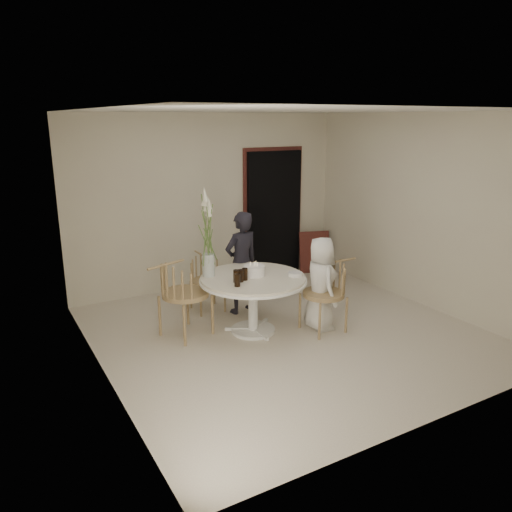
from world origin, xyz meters
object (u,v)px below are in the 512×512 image
table (253,285)px  chair_left (176,289)px  chair_far (204,274)px  birthday_cake (254,271)px  flower_vase (208,237)px  chair_right (332,285)px  girl (241,263)px  boy (321,284)px

table → chair_left: 0.94m
chair_far → birthday_cake: birthday_cake is taller
flower_vase → chair_right: bearing=-27.1°
girl → flower_vase: (-0.66, -0.37, 0.51)m
chair_right → girl: girl is taller
flower_vase → chair_far: bearing=70.5°
chair_left → table: bearing=-126.7°
table → chair_right: (0.91, -0.41, -0.03)m
chair_far → boy: bearing=-53.8°
chair_far → boy: 1.71m
chair_far → boy: boy is taller
table → chair_right: chair_right is taller
boy → table: bearing=77.8°
birthday_cake → girl: bearing=75.8°
chair_right → boy: 0.14m
chair_right → birthday_cake: (-0.88, 0.44, 0.21)m
table → boy: boy is taller
girl → boy: bearing=112.5°
boy → chair_far: bearing=45.5°
chair_far → birthday_cake: bearing=-76.5°
chair_left → chair_far: bearing=-61.6°
boy → flower_vase: (-1.26, 0.63, 0.62)m
chair_left → girl: size_ratio=0.70×
table → chair_left: chair_left is taller
birthday_cake → chair_left: bearing=165.4°
flower_vase → birthday_cake: bearing=-27.7°
girl → birthday_cake: girl is taller
table → girl: (0.20, 0.67, 0.09)m
chair_far → birthday_cake: size_ratio=2.98×
chair_left → birthday_cake: (0.94, -0.24, 0.15)m
girl → boy: size_ratio=1.18×
birthday_cake → chair_far: bearing=102.5°
chair_far → flower_vase: size_ratio=0.70×
chair_far → girl: bearing=-44.4°
girl → chair_left: bearing=11.3°
chair_left → birthday_cake: chair_left is taller
birthday_cake → flower_vase: 0.71m
chair_right → chair_far: bearing=-143.5°
chair_far → chair_right: size_ratio=0.86×
flower_vase → girl: bearing=29.4°
chair_right → birthday_cake: size_ratio=3.46×
chair_left → girl: girl is taller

